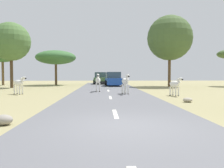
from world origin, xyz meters
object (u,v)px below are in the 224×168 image
(zebra_4, at_px, (175,84))
(rock_0, at_px, (3,120))
(car_1, at_px, (101,79))
(tree_0, at_px, (11,42))
(rock_1, at_px, (188,100))
(zebra_3, at_px, (19,83))
(tree_5, at_px, (3,58))
(tree_6, at_px, (56,58))
(car_0, at_px, (113,79))
(zebra_0, at_px, (125,82))
(tree_4, at_px, (170,38))
(zebra_1, at_px, (98,81))

(zebra_4, relative_size, rock_0, 2.47)
(car_1, relative_size, tree_0, 0.61)
(rock_1, bearing_deg, zebra_3, 154.29)
(car_1, relative_size, rock_0, 7.81)
(zebra_4, relative_size, tree_5, 0.32)
(tree_6, relative_size, rock_0, 9.75)
(car_0, bearing_deg, zebra_0, -90.42)
(tree_4, bearing_deg, rock_0, -118.25)
(zebra_1, bearing_deg, tree_0, -34.35)
(zebra_1, bearing_deg, zebra_4, 145.94)
(zebra_4, relative_size, tree_0, 0.19)
(tree_4, distance_m, rock_0, 24.21)
(zebra_1, xyz_separation_m, rock_0, (-2.63, -12.57, -0.82))
(zebra_0, bearing_deg, car_0, -98.09)
(zebra_0, relative_size, car_0, 0.37)
(car_1, xyz_separation_m, rock_0, (-2.68, -27.43, -0.69))
(zebra_1, relative_size, tree_5, 0.38)
(car_1, xyz_separation_m, tree_4, (8.46, -6.71, 5.04))
(zebra_3, bearing_deg, car_1, -166.54)
(zebra_0, distance_m, car_1, 17.38)
(zebra_0, relative_size, zebra_1, 0.98)
(car_1, xyz_separation_m, tree_0, (-9.76, -8.59, 4.24))
(zebra_1, bearing_deg, zebra_3, 15.33)
(zebra_0, height_order, tree_5, tree_5)
(zebra_1, distance_m, car_1, 14.86)
(tree_6, bearing_deg, zebra_4, -53.86)
(zebra_1, distance_m, rock_1, 8.86)
(zebra_3, bearing_deg, zebra_4, 114.93)
(car_0, relative_size, car_1, 1.01)
(car_0, bearing_deg, tree_5, 164.53)
(zebra_3, bearing_deg, rock_1, 97.73)
(tree_0, relative_size, rock_0, 12.87)
(zebra_0, distance_m, tree_0, 15.24)
(zebra_4, distance_m, tree_0, 18.64)
(car_1, bearing_deg, tree_5, 11.51)
(rock_0, bearing_deg, tree_0, 110.61)
(zebra_1, distance_m, tree_0, 12.27)
(zebra_4, height_order, tree_5, tree_5)
(car_1, bearing_deg, zebra_0, 98.27)
(car_0, distance_m, rock_0, 22.04)
(car_0, bearing_deg, tree_0, -168.97)
(zebra_3, relative_size, tree_4, 0.16)
(zebra_0, relative_size, zebra_3, 1.15)
(zebra_4, height_order, car_1, car_1)
(zebra_4, xyz_separation_m, rock_0, (-8.18, -9.03, -0.66))
(rock_0, bearing_deg, car_0, 78.65)
(zebra_4, relative_size, rock_1, 2.69)
(car_0, height_order, rock_0, car_0)
(tree_0, xyz_separation_m, rock_1, (14.83, -13.45, -4.96))
(rock_0, bearing_deg, tree_6, 97.84)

